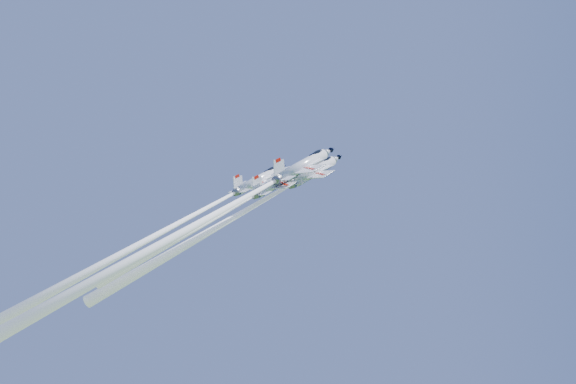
% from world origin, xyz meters
% --- Properties ---
extents(jet_lead, '(26.99, 38.51, 40.67)m').
position_xyz_m(jet_lead, '(-6.37, -8.29, 83.93)').
color(jet_lead, white).
extents(jet_left, '(26.91, 38.87, 41.55)m').
position_xyz_m(jet_left, '(-17.73, -12.27, 81.00)').
color(jet_left, white).
extents(jet_right, '(30.31, 43.59, 46.38)m').
position_xyz_m(jet_right, '(-9.29, -18.75, 80.81)').
color(jet_right, white).
extents(jet_slot, '(21.60, 30.28, 31.42)m').
position_xyz_m(jet_slot, '(-8.31, -14.23, 82.57)').
color(jet_slot, white).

